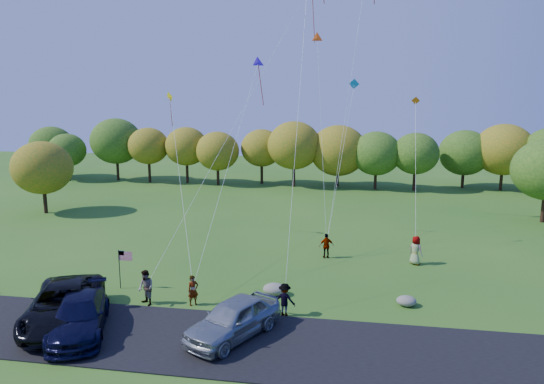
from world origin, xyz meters
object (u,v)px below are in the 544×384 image
(flyer_a, at_px, (193,290))
(minivan_silver, at_px, (233,319))
(minivan_navy, at_px, (79,316))
(flyer_d, at_px, (327,246))
(flyer_b, at_px, (146,288))
(flyer_c, at_px, (285,300))
(flyer_e, at_px, (416,250))
(minivan_dark, at_px, (63,304))
(trash_barrel, at_px, (60,288))

(flyer_a, bearing_deg, minivan_silver, -89.27)
(minivan_navy, height_order, minivan_silver, minivan_silver)
(minivan_navy, bearing_deg, minivan_silver, -16.49)
(flyer_d, bearing_deg, flyer_b, 30.60)
(flyer_c, bearing_deg, flyer_d, -89.40)
(minivan_navy, bearing_deg, flyer_b, 42.29)
(flyer_e, bearing_deg, flyer_c, 92.21)
(minivan_dark, xyz_separation_m, minivan_silver, (8.44, -0.06, -0.05))
(flyer_a, xyz_separation_m, flyer_d, (6.51, 9.06, 0.05))
(minivan_navy, relative_size, flyer_c, 3.39)
(minivan_silver, height_order, flyer_e, flyer_e)
(flyer_d, bearing_deg, minivan_dark, 29.69)
(flyer_c, xyz_separation_m, trash_barrel, (-12.57, 0.35, -0.35))
(minivan_navy, relative_size, trash_barrel, 5.83)
(flyer_b, bearing_deg, flyer_e, 68.79)
(flyer_d, relative_size, flyer_e, 0.90)
(flyer_c, distance_m, flyer_e, 11.79)
(minivan_navy, distance_m, minivan_silver, 7.16)
(flyer_c, bearing_deg, trash_barrel, 8.33)
(minivan_dark, relative_size, flyer_e, 3.48)
(trash_barrel, bearing_deg, minivan_dark, -54.41)
(minivan_silver, height_order, flyer_a, minivan_silver)
(flyer_a, distance_m, flyer_e, 15.12)
(flyer_d, height_order, flyer_e, flyer_e)
(minivan_dark, bearing_deg, flyer_a, 9.03)
(minivan_navy, xyz_separation_m, minivan_silver, (7.12, 0.78, 0.05))
(flyer_c, distance_m, flyer_d, 9.65)
(flyer_b, relative_size, trash_barrel, 1.93)
(minivan_dark, distance_m, minivan_silver, 8.44)
(flyer_c, bearing_deg, flyer_b, 9.17)
(minivan_silver, distance_m, flyer_b, 6.13)
(flyer_b, xyz_separation_m, flyer_d, (8.98, 9.43, -0.08))
(flyer_c, xyz_separation_m, flyer_d, (1.56, 9.52, 0.02))
(flyer_c, bearing_deg, flyer_e, -119.17)
(minivan_dark, relative_size, flyer_b, 3.54)
(flyer_d, distance_m, flyer_e, 5.88)
(flyer_a, height_order, trash_barrel, flyer_a)
(minivan_silver, distance_m, flyer_a, 4.36)
(flyer_a, distance_m, trash_barrel, 7.63)
(minivan_navy, distance_m, trash_barrel, 5.20)
(flyer_d, distance_m, trash_barrel, 16.85)
(flyer_d, bearing_deg, minivan_navy, 34.92)
(flyer_a, relative_size, flyer_c, 0.96)
(flyer_c, distance_m, trash_barrel, 12.58)
(minivan_navy, relative_size, minivan_silver, 1.11)
(minivan_dark, relative_size, flyer_d, 3.88)
(minivan_silver, distance_m, trash_barrel, 11.04)
(flyer_a, relative_size, flyer_e, 0.84)
(minivan_navy, height_order, flyer_c, minivan_navy)
(flyer_b, height_order, flyer_e, flyer_e)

